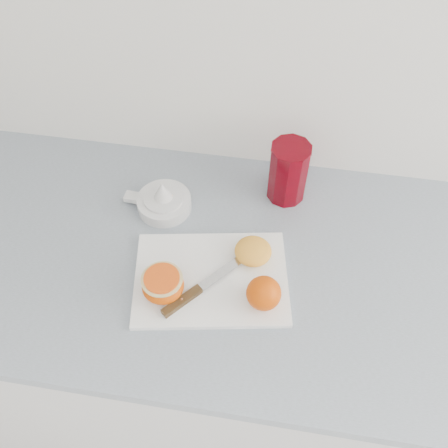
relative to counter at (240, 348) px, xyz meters
name	(u,v)px	position (x,y,z in m)	size (l,w,h in m)	color
counter	(240,348)	(0.00, 0.00, 0.00)	(2.60, 0.64, 0.89)	silver
cutting_board	(211,279)	(-0.06, -0.06, 0.45)	(0.31, 0.22, 0.01)	white
whole_orange	(264,293)	(0.05, -0.10, 0.49)	(0.07, 0.07, 0.07)	#EF4809
half_orange	(163,285)	(-0.15, -0.11, 0.48)	(0.08, 0.08, 0.05)	#EF4809
squeezed_shell	(253,251)	(0.01, 0.00, 0.47)	(0.08, 0.08, 0.03)	#F6A02D
paring_knife	(189,296)	(-0.10, -0.11, 0.46)	(0.15, 0.17, 0.01)	#4D381F
citrus_juicer	(163,201)	(-0.20, 0.11, 0.47)	(0.16, 0.12, 0.08)	white
red_tumbler	(288,174)	(0.07, 0.20, 0.51)	(0.09, 0.09, 0.15)	#5E000A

